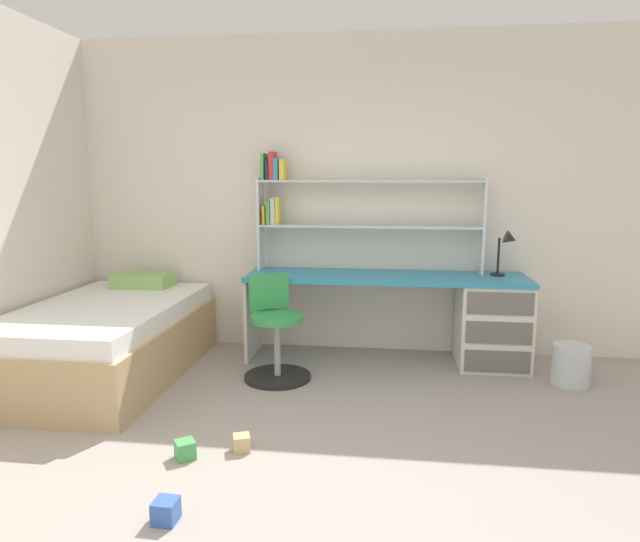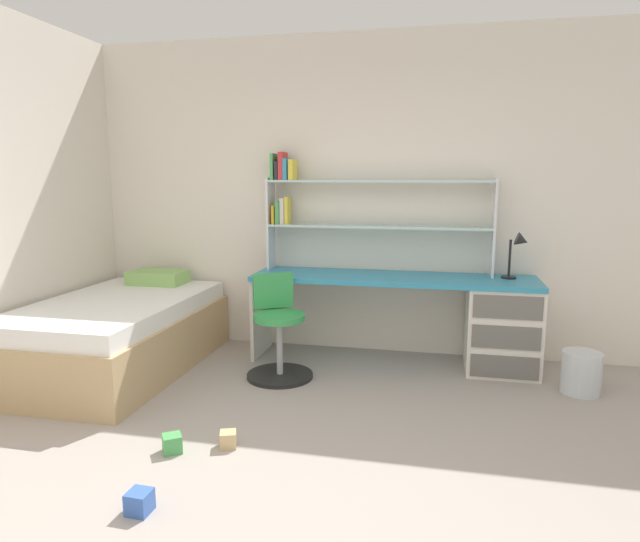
% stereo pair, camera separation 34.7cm
% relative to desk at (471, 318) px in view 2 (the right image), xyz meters
% --- Properties ---
extents(ground_plane, '(5.93, 6.18, 0.02)m').
position_rel_desk_xyz_m(ground_plane, '(-0.95, -2.27, -0.43)').
color(ground_plane, '#9E938C').
extents(room_shell, '(5.93, 6.18, 2.78)m').
position_rel_desk_xyz_m(room_shell, '(-2.22, -0.99, 0.97)').
color(room_shell, silver).
rests_on(room_shell, ground_plane).
extents(desk, '(2.34, 0.59, 0.74)m').
position_rel_desk_xyz_m(desk, '(0.00, 0.00, 0.00)').
color(desk, teal).
rests_on(desk, ground_plane).
extents(bookshelf_hutch, '(1.93, 0.22, 1.03)m').
position_rel_desk_xyz_m(bookshelf_hutch, '(-1.04, 0.18, 0.92)').
color(bookshelf_hutch, silver).
rests_on(bookshelf_hutch, desk).
extents(desk_lamp, '(0.20, 0.17, 0.38)m').
position_rel_desk_xyz_m(desk_lamp, '(0.35, 0.06, 0.58)').
color(desk_lamp, black).
rests_on(desk_lamp, desk).
extents(swivel_chair, '(0.52, 0.52, 0.80)m').
position_rel_desk_xyz_m(swivel_chair, '(-1.48, -0.53, -0.10)').
color(swivel_chair, black).
rests_on(swivel_chair, ground_plane).
extents(bed_platform, '(1.16, 1.91, 0.70)m').
position_rel_desk_xyz_m(bed_platform, '(-2.81, -0.65, -0.13)').
color(bed_platform, tan).
rests_on(bed_platform, ground_plane).
extents(waste_bin, '(0.28, 0.28, 0.31)m').
position_rel_desk_xyz_m(waste_bin, '(0.77, -0.39, -0.27)').
color(waste_bin, silver).
rests_on(waste_bin, ground_plane).
extents(toy_block_green_0, '(0.14, 0.14, 0.10)m').
position_rel_desk_xyz_m(toy_block_green_0, '(-1.73, -1.83, -0.37)').
color(toy_block_green_0, '#479E51').
rests_on(toy_block_green_0, ground_plane).
extents(toy_block_natural_1, '(0.12, 0.12, 0.09)m').
position_rel_desk_xyz_m(toy_block_natural_1, '(-1.44, -1.71, -0.38)').
color(toy_block_natural_1, tan).
rests_on(toy_block_natural_1, ground_plane).
extents(toy_block_blue_2, '(0.11, 0.11, 0.11)m').
position_rel_desk_xyz_m(toy_block_blue_2, '(-1.61, -2.40, -0.37)').
color(toy_block_blue_2, '#3860B7').
rests_on(toy_block_blue_2, ground_plane).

